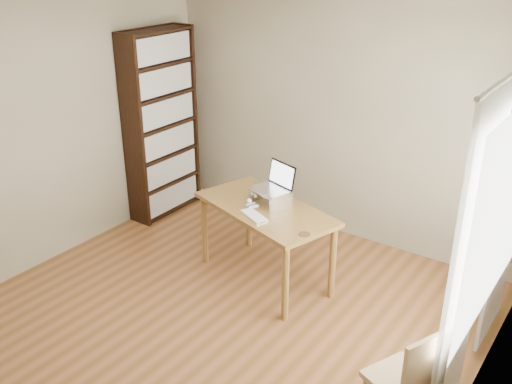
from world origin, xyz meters
name	(u,v)px	position (x,y,z in m)	size (l,w,h in m)	color
room	(197,187)	(0.03, 0.01, 1.30)	(4.04, 4.54, 2.64)	brown
bookshelf	(162,125)	(-1.83, 1.55, 1.05)	(0.30, 0.90, 2.10)	black
curtains	(492,233)	(1.92, 0.80, 1.17)	(0.03, 1.90, 2.25)	white
desk	(265,217)	(-0.03, 0.98, 0.65)	(1.47, 1.02, 0.75)	brown
laptop_stand	(270,195)	(-0.03, 1.06, 0.83)	(0.32, 0.25, 0.13)	silver
laptop	(274,182)	(-0.03, 1.12, 0.94)	(0.38, 0.36, 0.23)	silver
keyboard	(254,216)	(0.00, 0.76, 0.76)	(0.33, 0.24, 0.02)	silver
coaster	(304,234)	(0.53, 0.74, 0.75)	(0.10, 0.10, 0.01)	#51321B
cat	(269,195)	(-0.06, 1.09, 0.81)	(0.24, 0.48, 0.15)	#4D423C
chair	(411,378)	(1.76, -0.01, 0.45)	(0.50, 0.49, 0.84)	tan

